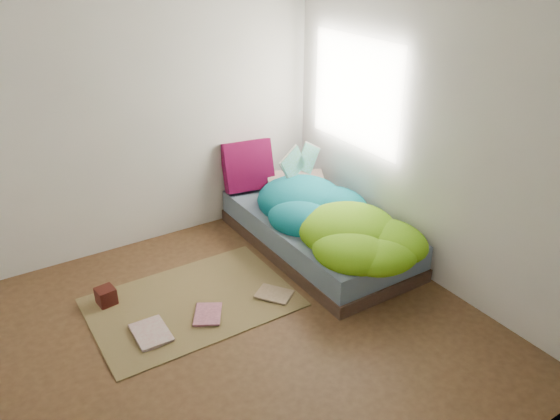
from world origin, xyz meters
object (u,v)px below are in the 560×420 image
object	(u,v)px
open_book	(301,152)
wooden_box	(106,296)
bed	(317,232)
floor_book_a	(135,339)
floor_book_b	(194,315)
pillow_magenta	(248,166)

from	to	relation	value
open_book	wooden_box	world-z (taller)	open_book
bed	open_book	bearing A→B (deg)	75.43
open_book	floor_book_a	xyz separation A→B (m)	(-2.04, -0.84, -0.79)
bed	floor_book_a	xyz separation A→B (m)	(-1.92, -0.38, -0.14)
open_book	floor_book_b	bearing A→B (deg)	-164.94
floor_book_a	floor_book_b	world-z (taller)	same
pillow_magenta	floor_book_a	size ratio (longest dim) A/B	1.48
wooden_box	floor_book_b	bearing A→B (deg)	-45.49
pillow_magenta	floor_book_b	size ratio (longest dim) A/B	1.79
open_book	floor_book_b	distance (m)	1.92
pillow_magenta	floor_book_a	world-z (taller)	pillow_magenta
wooden_box	open_book	bearing A→B (deg)	7.45
pillow_magenta	open_book	world-z (taller)	open_book
floor_book_a	pillow_magenta	bearing A→B (deg)	38.47
pillow_magenta	wooden_box	xyz separation A→B (m)	(-1.73, -0.72, -0.51)
pillow_magenta	open_book	distance (m)	0.61
open_book	floor_book_b	xyz separation A→B (m)	(-1.55, -0.81, -0.79)
bed	pillow_magenta	distance (m)	1.02
floor_book_b	open_book	bearing A→B (deg)	58.66
wooden_box	pillow_magenta	bearing A→B (deg)	22.49
bed	pillow_magenta	bearing A→B (deg)	104.26
bed	pillow_magenta	xyz separation A→B (m)	(-0.23, 0.90, 0.42)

